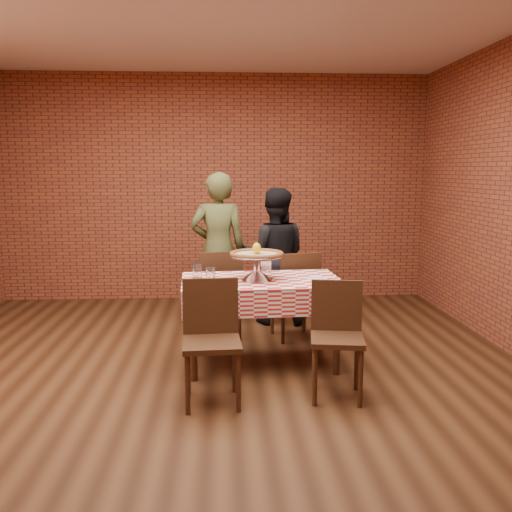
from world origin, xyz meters
name	(u,v)px	position (x,y,z in m)	size (l,w,h in m)	color
ground	(210,383)	(0.00, 0.00, 0.00)	(6.00, 6.00, 0.00)	black
back_wall	(214,188)	(0.00, 3.00, 1.45)	(5.50, 5.50, 0.00)	brown
table	(261,322)	(0.44, 0.43, 0.38)	(1.34, 0.80, 0.75)	#402612
tablecloth	(261,292)	(0.44, 0.43, 0.64)	(1.37, 0.84, 0.23)	red
pizza_stand	(257,268)	(0.39, 0.41, 0.86)	(0.47, 0.47, 0.21)	silver
pizza	(257,255)	(0.39, 0.41, 0.97)	(0.46, 0.46, 0.03)	beige
lemon	(257,248)	(0.39, 0.41, 1.03)	(0.07, 0.07, 0.10)	gold
water_glass_left	(211,275)	(0.00, 0.30, 0.82)	(0.08, 0.08, 0.13)	white
water_glass_right	(197,270)	(-0.12, 0.53, 0.82)	(0.08, 0.08, 0.13)	white
side_plate	(318,279)	(0.91, 0.37, 0.76)	(0.17, 0.17, 0.01)	white
sweetener_packet_a	(331,282)	(1.01, 0.26, 0.76)	(0.05, 0.04, 0.01)	white
sweetener_packet_b	(333,280)	(1.04, 0.34, 0.76)	(0.05, 0.04, 0.01)	white
condiment_caddy	(265,265)	(0.49, 0.75, 0.83)	(0.10, 0.08, 0.14)	silver
chair_near_left	(212,344)	(0.02, -0.37, 0.45)	(0.41, 0.41, 0.89)	#402612
chair_near_right	(337,342)	(0.95, -0.33, 0.43)	(0.39, 0.39, 0.86)	#402612
chair_far_left	(217,294)	(0.04, 1.23, 0.45)	(0.43, 0.43, 0.91)	#402612
chair_far_right	(294,294)	(0.82, 1.18, 0.45)	(0.41, 0.41, 0.89)	#402612
diner_olive	(218,249)	(0.05, 1.76, 0.83)	(0.61, 0.40, 1.67)	#4A512A
diner_black	(274,256)	(0.67, 1.76, 0.75)	(0.73, 0.57, 1.50)	black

